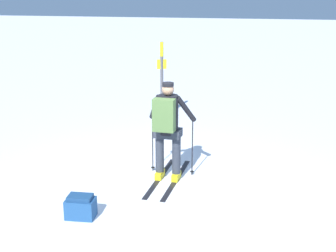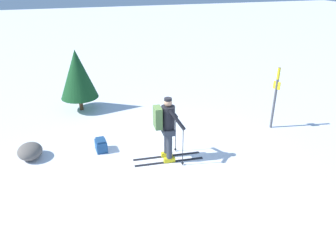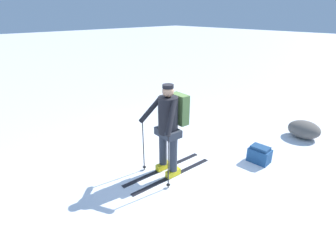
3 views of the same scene
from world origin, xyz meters
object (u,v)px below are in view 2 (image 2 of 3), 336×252
at_px(dropped_backpack, 101,145).
at_px(pine_tree, 77,74).
at_px(trail_marker, 276,93).
at_px(rock_boulder, 30,151).
at_px(skier, 167,125).

distance_m(dropped_backpack, pine_tree, 3.44).
distance_m(trail_marker, rock_boulder, 7.33).
xyz_separation_m(skier, dropped_backpack, (-1.01, -1.61, -0.85)).
relative_size(dropped_backpack, pine_tree, 0.20).
relative_size(trail_marker, rock_boulder, 2.61).
xyz_separation_m(skier, pine_tree, (-4.24, -1.91, 0.30)).
height_order(dropped_backpack, trail_marker, trail_marker).
relative_size(rock_boulder, pine_tree, 0.35).
xyz_separation_m(dropped_backpack, rock_boulder, (-0.17, -1.86, 0.04)).
xyz_separation_m(trail_marker, rock_boulder, (-0.31, -7.26, -0.96)).
height_order(skier, trail_marker, trail_marker).
bearing_deg(skier, pine_tree, -155.68).
bearing_deg(pine_tree, trail_marker, 59.40).
relative_size(skier, rock_boulder, 2.48).
bearing_deg(trail_marker, pine_tree, -120.60).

